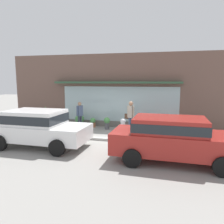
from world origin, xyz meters
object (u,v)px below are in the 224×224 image
at_px(pedestrian_passerby, 80,114).
at_px(potted_plant_near_hydrant, 80,120).
at_px(fire_hydrant, 123,127).
at_px(pedestrian_with_handbag, 130,115).
at_px(parked_car_white, 38,126).
at_px(potted_plant_low_front, 159,126).
at_px(potted_plant_doorstep, 196,129).
at_px(potted_plant_window_left, 46,116).
at_px(potted_plant_by_entrance, 107,122).
at_px(parked_car_red, 173,137).
at_px(potted_plant_trailing_edge, 93,122).

height_order(pedestrian_passerby, potted_plant_near_hydrant, pedestrian_passerby).
bearing_deg(fire_hydrant, pedestrian_with_handbag, 66.10).
bearing_deg(parked_car_white, fire_hydrant, 39.76).
xyz_separation_m(potted_plant_low_front, potted_plant_doorstep, (1.96, -0.12, -0.07)).
bearing_deg(potted_plant_window_left, parked_car_white, -63.94).
distance_m(fire_hydrant, potted_plant_by_entrance, 1.81).
bearing_deg(parked_car_white, potted_plant_low_front, 40.41).
xyz_separation_m(pedestrian_with_handbag, parked_car_red, (2.06, -3.79, -0.13)).
height_order(pedestrian_with_handbag, potted_plant_window_left, pedestrian_with_handbag).
xyz_separation_m(parked_car_red, potted_plant_trailing_edge, (-4.56, 4.88, -0.61)).
bearing_deg(potted_plant_by_entrance, pedestrian_passerby, -165.55).
bearing_deg(potted_plant_near_hydrant, fire_hydrant, -28.64).
bearing_deg(pedestrian_passerby, potted_plant_doorstep, 123.31).
distance_m(parked_car_red, potted_plant_low_front, 4.73).
xyz_separation_m(pedestrian_with_handbag, potted_plant_doorstep, (3.51, 0.75, -0.77)).
bearing_deg(potted_plant_near_hydrant, parked_car_white, -93.26).
xyz_separation_m(pedestrian_with_handbag, potted_plant_near_hydrant, (-3.35, 1.01, -0.60)).
xyz_separation_m(potted_plant_near_hydrant, potted_plant_trailing_edge, (0.85, 0.08, -0.14)).
bearing_deg(potted_plant_window_left, potted_plant_by_entrance, -0.70).
bearing_deg(potted_plant_doorstep, potted_plant_low_front, 176.41).
distance_m(parked_car_red, potted_plant_doorstep, 4.81).
relative_size(potted_plant_low_front, potted_plant_trailing_edge, 1.15).
bearing_deg(pedestrian_with_handbag, potted_plant_doorstep, -141.00).
bearing_deg(pedestrian_with_handbag, parked_car_white, 69.04).
bearing_deg(pedestrian_passerby, potted_plant_near_hydrant, -127.98).
bearing_deg(fire_hydrant, parked_car_white, -141.97).
relative_size(potted_plant_window_left, potted_plant_low_front, 1.94).
bearing_deg(parked_car_white, potted_plant_window_left, 117.78).
height_order(potted_plant_by_entrance, potted_plant_doorstep, potted_plant_by_entrance).
distance_m(parked_car_red, potted_plant_window_left, 8.84).
distance_m(pedestrian_passerby, parked_car_red, 6.53).
xyz_separation_m(parked_car_white, potted_plant_window_left, (-1.94, 3.97, -0.28)).
bearing_deg(pedestrian_passerby, parked_car_red, 80.65).
bearing_deg(potted_plant_near_hydrant, potted_plant_by_entrance, -9.90).
bearing_deg(fire_hydrant, potted_plant_window_left, 165.10).
xyz_separation_m(parked_car_white, potted_plant_by_entrance, (2.09, 3.92, -0.49)).
relative_size(pedestrian_with_handbag, parked_car_red, 0.39).
xyz_separation_m(parked_car_white, potted_plant_low_front, (5.14, 4.11, -0.58)).
bearing_deg(potted_plant_by_entrance, potted_plant_near_hydrant, 170.10).
height_order(parked_car_red, potted_plant_doorstep, parked_car_red).
distance_m(pedestrian_with_handbag, potted_plant_by_entrance, 1.76).
xyz_separation_m(parked_car_red, potted_plant_low_front, (-0.51, 4.67, -0.58)).
distance_m(pedestrian_with_handbag, potted_plant_trailing_edge, 2.82).
relative_size(potted_plant_window_left, potted_plant_by_entrance, 1.81).
bearing_deg(potted_plant_window_left, potted_plant_low_front, 1.13).
relative_size(potted_plant_low_front, potted_plant_near_hydrant, 0.87).
xyz_separation_m(fire_hydrant, potted_plant_trailing_edge, (-2.21, 1.74, -0.17)).
relative_size(pedestrian_with_handbag, potted_plant_low_front, 2.64).
relative_size(parked_car_red, potted_plant_doorstep, 8.63).
distance_m(parked_car_white, potted_plant_by_entrance, 4.47).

